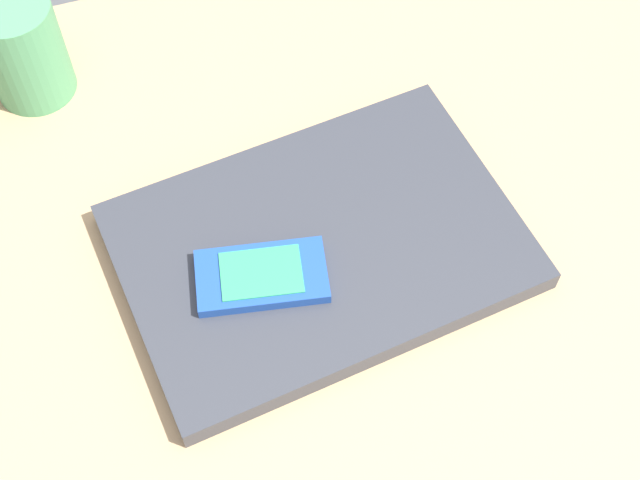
% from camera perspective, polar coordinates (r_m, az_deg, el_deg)
% --- Properties ---
extents(desk_surface, '(1.20, 0.80, 0.03)m').
position_cam_1_polar(desk_surface, '(0.74, 4.83, -3.33)').
color(desk_surface, tan).
rests_on(desk_surface, ground).
extents(laptop_closed, '(0.34, 0.25, 0.02)m').
position_cam_1_polar(laptop_closed, '(0.73, -0.00, -0.41)').
color(laptop_closed, '#33353D').
rests_on(laptop_closed, desk_surface).
extents(cell_phone_on_laptop, '(0.11, 0.07, 0.01)m').
position_cam_1_polar(cell_phone_on_laptop, '(0.70, -3.71, -2.29)').
color(cell_phone_on_laptop, '#1E479E').
rests_on(cell_phone_on_laptop, laptop_closed).
extents(coffee_mug, '(0.11, 0.07, 0.10)m').
position_cam_1_polar(coffee_mug, '(0.85, -18.40, 11.29)').
color(coffee_mug, '#4C9360').
rests_on(coffee_mug, desk_surface).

